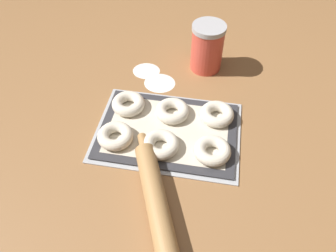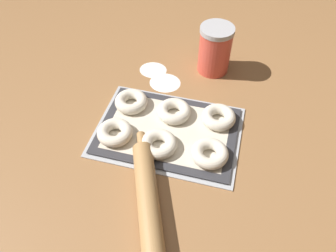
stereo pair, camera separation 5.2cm
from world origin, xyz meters
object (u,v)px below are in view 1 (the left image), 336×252
Objects in this scene: flour_canister at (207,47)px; baking_tray at (168,131)px; bagel_front_right at (212,151)px; rolling_pin at (157,204)px; bagel_back_center at (172,111)px; bagel_back_right at (217,114)px; bagel_front_left at (115,136)px; bagel_front_center at (161,144)px; bagel_back_left at (128,104)px.

baking_tray is at bearing -103.57° from flour_canister.
rolling_pin is at bearing -122.88° from bagel_front_right.
bagel_back_center is at bearing 135.73° from bagel_front_right.
bagel_front_left is at bearing -154.12° from bagel_back_right.
bagel_front_center is 0.20m from bagel_back_right.
flour_canister reaches higher than bagel_back_left.
bagel_back_left is at bearing 177.16° from bagel_back_center.
bagel_back_right is (0.28, 0.14, 0.00)m from bagel_front_left.
bagel_front_left is 1.00× the size of bagel_back_right.
baking_tray is at bearing -26.71° from bagel_back_left.
bagel_front_center is 0.25× the size of rolling_pin.
bagel_back_left is at bearing 132.77° from bagel_front_center.
bagel_back_left is (0.00, 0.13, 0.00)m from bagel_front_left.
baking_tray is at bearing -92.29° from bagel_back_center.
bagel_front_left is 1.00× the size of bagel_back_left.
bagel_front_left is at bearing 129.86° from rolling_pin.
baking_tray is 1.02× the size of rolling_pin.
rolling_pin is at bearing -96.16° from flour_canister.
bagel_front_right is at bearing -26.58° from bagel_back_left.
bagel_front_left and bagel_front_center have the same top height.
bagel_front_center is 1.00× the size of bagel_back_right.
bagel_front_right is 0.30m from bagel_back_left.
bagel_front_center is 1.00× the size of bagel_back_center.
bagel_back_right is 0.61× the size of flour_canister.
bagel_front_left is 0.13m from bagel_back_left.
bagel_back_left is 0.61× the size of flour_canister.
flour_canister is (-0.06, 0.39, 0.06)m from bagel_front_right.
bagel_front_left is 0.25m from rolling_pin.
flour_canister is 0.58m from rolling_pin.
baking_tray is 0.07m from bagel_front_center.
bagel_front_left is 0.45m from flour_canister.
bagel_back_left is (-0.13, 0.14, 0.00)m from bagel_front_center.
bagel_front_left reaches higher than baking_tray.
bagel_back_left is 0.25× the size of rolling_pin.
flour_canister is at bearing 83.84° from rolling_pin.
baking_tray is 4.14× the size of bagel_front_right.
flour_canister is at bearing 77.69° from bagel_front_center.
bagel_front_left and bagel_back_center have the same top height.
bagel_front_left is at bearing -119.50° from flour_canister.
bagel_back_center is 0.28m from flour_canister.
rolling_pin reaches higher than bagel_front_center.
bagel_back_left is (-0.27, 0.14, 0.00)m from bagel_front_right.
bagel_front_right is at bearing -90.86° from bagel_back_right.
bagel_back_center is at bearing 40.99° from bagel_front_left.
rolling_pin is (0.16, -0.19, -0.00)m from bagel_front_left.
bagel_front_right is at bearing -0.95° from bagel_front_left.
rolling_pin is (-0.06, -0.58, -0.06)m from flour_canister.
bagel_back_right is (0.13, 0.01, 0.00)m from bagel_back_center.
bagel_front_right is at bearing -26.45° from baking_tray.
bagel_back_right is at bearing 27.80° from baking_tray.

